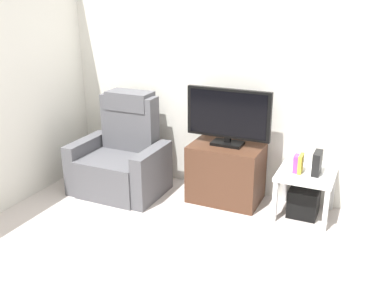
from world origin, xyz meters
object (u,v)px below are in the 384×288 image
at_px(side_table, 306,179).
at_px(game_console, 317,163).
at_px(book_leftmost, 296,164).
at_px(television, 228,116).
at_px(tv_stand, 226,173).
at_px(subwoofer_box, 304,202).
at_px(book_middle, 301,164).
at_px(recliner_armchair, 122,158).

xyz_separation_m(side_table, game_console, (0.09, 0.01, 0.18)).
bearing_deg(book_leftmost, game_console, 8.97).
relative_size(television, book_leftmost, 5.13).
bearing_deg(game_console, side_table, -173.66).
distance_m(tv_stand, game_console, 0.95).
bearing_deg(side_table, subwoofer_box, 26.57).
height_order(subwoofer_box, book_middle, book_middle).
relative_size(tv_stand, game_console, 3.32).
height_order(television, recliner_armchair, television).
bearing_deg(subwoofer_box, book_middle, -161.21).
bearing_deg(television, book_middle, -3.10).
bearing_deg(tv_stand, book_leftmost, -1.79).
relative_size(recliner_armchair, subwoofer_box, 3.80).
relative_size(side_table, book_middle, 2.94).
bearing_deg(game_console, book_leftmost, -171.03).
xyz_separation_m(side_table, book_middle, (-0.06, -0.02, 0.16)).
relative_size(tv_stand, television, 0.84).
height_order(tv_stand, game_console, game_console).
distance_m(side_table, book_leftmost, 0.19).
bearing_deg(book_leftmost, subwoofer_box, 11.31).
bearing_deg(book_middle, television, 176.90).
bearing_deg(side_table, recliner_armchair, -173.73).
height_order(subwoofer_box, book_leftmost, book_leftmost).
relative_size(side_table, book_leftmost, 3.14).
bearing_deg(television, book_leftmost, -3.27).
height_order(recliner_armchair, subwoofer_box, recliner_armchair).
distance_m(recliner_armchair, side_table, 1.99).
bearing_deg(book_middle, side_table, 18.79).
relative_size(tv_stand, side_table, 1.38).
relative_size(recliner_armchair, book_leftmost, 6.28).
bearing_deg(recliner_armchair, side_table, -0.15).
bearing_deg(recliner_armchair, television, 5.32).
distance_m(book_leftmost, game_console, 0.19).
xyz_separation_m(recliner_armchair, game_console, (2.06, 0.23, 0.20)).
distance_m(side_table, game_console, 0.21).
distance_m(television, game_console, 0.98).
height_order(subwoofer_box, game_console, game_console).
bearing_deg(book_leftmost, television, 176.73).
relative_size(book_leftmost, game_console, 0.77).
distance_m(side_table, subwoofer_box, 0.24).
xyz_separation_m(television, subwoofer_box, (0.83, -0.02, -0.79)).
bearing_deg(book_middle, game_console, 11.40).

